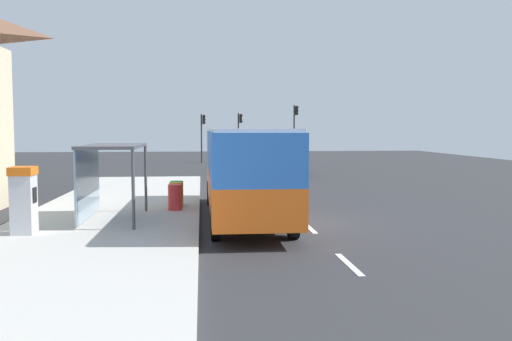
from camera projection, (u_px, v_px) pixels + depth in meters
ground_plane at (256, 183)px, 33.17m from camera, size 56.00×92.00×0.04m
sidewalk_platform at (114, 214)px, 20.64m from camera, size 6.20×30.00×0.18m
lane_stripe_seg_0 at (349, 264)px, 13.34m from camera, size 0.16×2.20×0.01m
lane_stripe_seg_1 at (309, 227)px, 18.30m from camera, size 0.16×2.20×0.01m
lane_stripe_seg_2 at (286, 206)px, 23.27m from camera, size 0.16×2.20×0.01m
lane_stripe_seg_3 at (271, 193)px, 28.23m from camera, size 0.16×2.20×0.01m
lane_stripe_seg_4 at (261, 183)px, 33.19m from camera, size 0.16×2.20×0.01m
lane_stripe_seg_5 at (253, 176)px, 38.16m from camera, size 0.16×2.20×0.01m
lane_stripe_seg_6 at (247, 170)px, 43.12m from camera, size 0.16×2.20×0.01m
lane_stripe_seg_7 at (242, 166)px, 48.08m from camera, size 0.16×2.20×0.01m
bus at (244, 167)px, 19.93m from camera, size 2.57×11.02×3.21m
white_van at (279, 155)px, 39.49m from camera, size 2.05×5.21×2.30m
sedan_near at (255, 152)px, 58.67m from camera, size 1.98×4.47×1.52m
ticket_machine at (24, 200)px, 16.20m from camera, size 0.66×0.76×1.94m
recycling_bin_red at (175, 197)px, 20.99m from camera, size 0.52×0.52×0.95m
recycling_bin_orange at (176, 195)px, 21.69m from camera, size 0.52×0.52×0.95m
recycling_bin_green at (177, 193)px, 22.38m from camera, size 0.52×0.52×0.95m
traffic_light_near_side at (295, 125)px, 52.49m from camera, size 0.49×0.28×5.37m
traffic_light_far_side at (203, 130)px, 52.50m from camera, size 0.49×0.28×4.53m
traffic_light_median at (239, 129)px, 53.62m from camera, size 0.49×0.28×4.65m
bus_shelter at (104, 162)px, 18.60m from camera, size 1.80×4.00×2.50m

